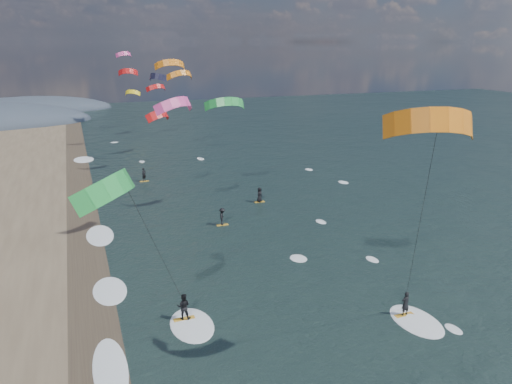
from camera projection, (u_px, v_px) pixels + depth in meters
name	position (u px, v px, depth m)	size (l,w,h in m)	color
wet_sand_strip	(94.00, 332.00, 29.68)	(3.00, 240.00, 0.00)	#382D23
kitesurfer_near_a	(432.00, 175.00, 22.99)	(7.74, 8.84, 14.49)	gold
kitesurfer_near_b	(149.00, 235.00, 24.20)	(6.81, 9.31, 12.03)	gold
far_kitesurfers	(215.00, 200.00, 51.66)	(11.57, 19.07, 1.71)	gold
bg_kite_field	(162.00, 80.00, 68.84)	(11.33, 69.09, 8.38)	#D83F8C
shoreline_surf	(109.00, 292.00, 34.35)	(2.40, 79.40, 0.11)	white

